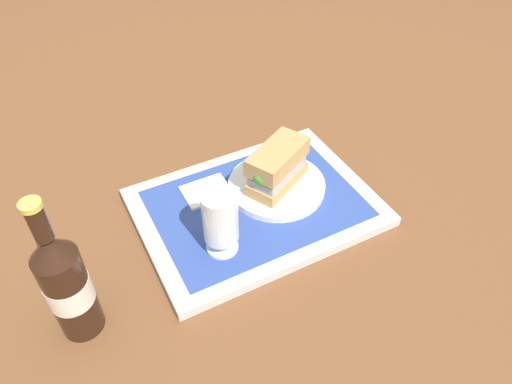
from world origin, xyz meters
TOP-DOWN VIEW (x-y plane):
  - ground_plane at (0.00, 0.00)m, footprint 3.00×3.00m
  - tray at (0.00, 0.00)m, footprint 0.44×0.32m
  - placemat at (0.00, 0.00)m, footprint 0.38×0.27m
  - plate at (-0.06, -0.02)m, footprint 0.19×0.19m
  - sandwich at (-0.05, -0.02)m, footprint 0.14×0.12m
  - beer_glass at (0.10, 0.07)m, footprint 0.06×0.06m
  - napkin_folded at (0.07, -0.07)m, footprint 0.09×0.07m
  - beer_bottle at (0.35, 0.09)m, footprint 0.07×0.07m

SIDE VIEW (x-z plane):
  - ground_plane at x=0.00m, z-range 0.00..0.00m
  - tray at x=0.00m, z-range 0.00..0.02m
  - placemat at x=0.00m, z-range 0.02..0.02m
  - napkin_folded at x=0.07m, z-range 0.02..0.03m
  - plate at x=-0.06m, z-range 0.02..0.04m
  - sandwich at x=-0.05m, z-range 0.04..0.12m
  - beer_glass at x=0.10m, z-range 0.03..0.15m
  - beer_bottle at x=0.35m, z-range -0.03..0.24m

